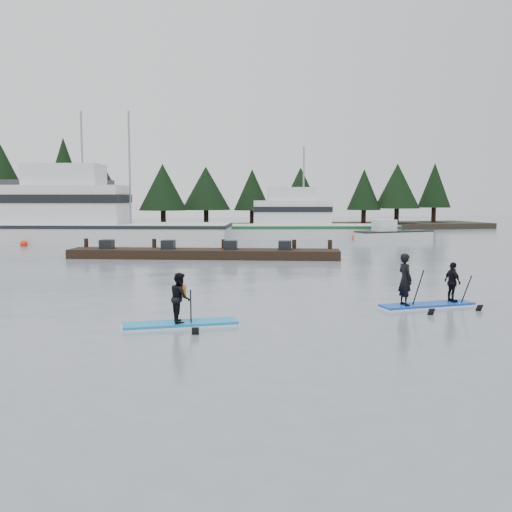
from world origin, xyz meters
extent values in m
plane|color=slate|center=(0.00, 0.00, 0.00)|extent=(160.00, 160.00, 0.00)
cube|color=#2D281E|center=(0.00, 42.00, 0.30)|extent=(70.00, 8.00, 0.60)
cube|color=#4C4C51|center=(-14.00, 44.00, 2.50)|extent=(18.00, 6.00, 5.00)
cube|color=silver|center=(-6.43, 28.70, 0.13)|extent=(20.27, 10.87, 2.60)
cube|color=white|center=(-8.67, 29.38, 2.84)|extent=(9.55, 6.29, 2.82)
cylinder|color=gray|center=(-7.36, 28.98, 5.54)|extent=(0.14, 0.14, 8.21)
cube|color=silver|center=(10.82, 29.71, 0.10)|extent=(14.55, 7.15, 2.00)
cube|color=white|center=(9.19, 30.10, 2.10)|extent=(6.80, 4.27, 2.00)
cylinder|color=gray|center=(10.14, 29.87, 4.30)|extent=(0.14, 0.14, 6.40)
cube|color=silver|center=(16.33, 25.78, 0.36)|extent=(6.43, 2.71, 0.73)
cube|color=black|center=(-0.46, 15.97, 0.25)|extent=(14.84, 6.67, 0.50)
sphere|color=red|center=(13.44, 26.59, 0.00)|extent=(0.61, 0.61, 0.61)
sphere|color=red|center=(-11.34, 26.95, 0.00)|extent=(0.51, 0.51, 0.51)
cube|color=#147DC0|center=(-3.71, -0.58, 0.06)|extent=(2.98, 0.73, 0.11)
imported|color=black|center=(-3.71, -0.58, 0.76)|extent=(0.50, 0.63, 1.30)
cube|color=orange|center=(-3.71, -0.58, 0.92)|extent=(0.30, 0.20, 0.32)
cylinder|color=black|center=(-3.46, -0.80, 0.30)|extent=(0.16, 0.89, 1.51)
cube|color=#1342B2|center=(3.96, 0.19, 0.05)|extent=(3.06, 0.90, 0.11)
imported|color=black|center=(3.16, 0.15, 0.89)|extent=(0.41, 0.60, 1.58)
cylinder|color=black|center=(3.42, -0.06, 0.45)|extent=(0.11, 0.95, 1.60)
imported|color=black|center=(4.86, 0.25, 0.73)|extent=(0.35, 0.75, 1.25)
cylinder|color=black|center=(5.12, 0.05, 0.27)|extent=(0.10, 0.88, 1.49)
camera|label=1|loc=(-5.40, -15.25, 3.35)|focal=40.00mm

